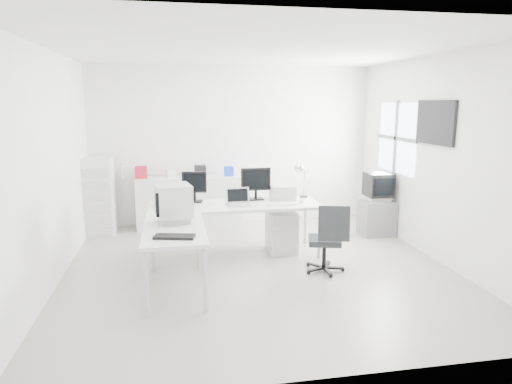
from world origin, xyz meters
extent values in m
cube|color=silver|center=(0.00, 0.00, 0.00)|extent=(5.00, 5.00, 0.01)
cube|color=white|center=(0.00, 0.00, 2.80)|extent=(5.00, 5.00, 0.01)
cube|color=white|center=(0.00, 2.50, 1.40)|extent=(5.00, 0.02, 2.80)
cube|color=white|center=(-2.50, 0.00, 1.40)|extent=(0.02, 5.00, 2.80)
cube|color=white|center=(2.50, 0.00, 1.40)|extent=(0.02, 5.00, 2.80)
cube|color=white|center=(0.47, 0.67, 0.30)|extent=(0.40, 0.50, 0.60)
cube|color=black|center=(-1.08, 0.72, 0.83)|extent=(0.45, 0.36, 0.16)
cube|color=white|center=(0.42, 0.47, 0.76)|extent=(0.42, 0.14, 0.02)
sphere|color=white|center=(0.72, 0.52, 0.78)|extent=(0.07, 0.07, 0.07)
cube|color=#BABABA|center=(0.52, 0.84, 0.85)|extent=(0.37, 0.33, 0.21)
cube|color=black|center=(-1.08, -0.88, 0.76)|extent=(0.46, 0.27, 0.03)
cube|color=slate|center=(2.22, 1.21, 0.29)|extent=(0.53, 0.43, 0.58)
cube|color=white|center=(-0.82, 2.24, 0.45)|extent=(1.80, 0.45, 0.90)
cube|color=#B81A30|center=(-1.62, 2.24, 1.00)|extent=(0.21, 0.19, 0.20)
cube|color=white|center=(-1.12, 2.24, 0.97)|extent=(0.17, 0.15, 0.14)
cube|color=black|center=(-0.62, 2.24, 1.00)|extent=(0.20, 0.18, 0.20)
cube|color=blue|center=(-0.12, 2.24, 0.98)|extent=(0.17, 0.15, 0.16)
cylinder|color=white|center=(-1.92, 2.28, 1.01)|extent=(0.07, 0.07, 0.22)
cube|color=white|center=(-2.28, 2.06, 0.65)|extent=(0.45, 0.54, 1.29)
camera|label=1|loc=(-1.06, -5.64, 2.18)|focal=32.00mm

